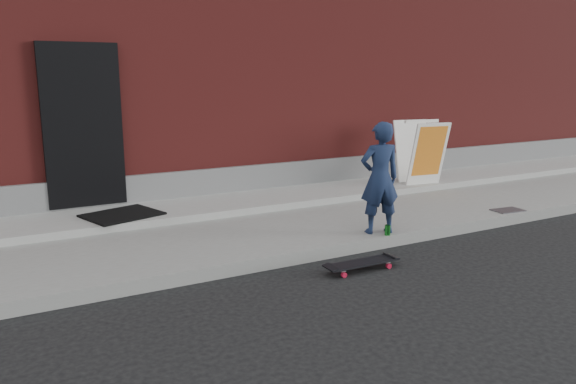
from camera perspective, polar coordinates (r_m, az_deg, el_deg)
ground at (r=6.82m, az=7.40°, el=-6.17°), size 80.00×80.00×0.00m
sidewalk at (r=8.00m, az=1.06°, el=-2.79°), size 20.00×3.00×0.15m
apron at (r=8.74m, az=-1.89°, el=-0.69°), size 20.00×1.20×0.10m
building at (r=12.80m, az=-11.64°, el=13.42°), size 20.00×8.10×5.00m
child at (r=7.00m, az=9.30°, el=1.41°), size 0.57×0.44×1.39m
skateboard at (r=6.21m, az=7.51°, el=-7.20°), size 0.86×0.23×0.10m
pizza_sign at (r=9.92m, az=13.36°, el=4.01°), size 0.75×0.86×1.09m
soda_can at (r=7.05m, az=10.08°, el=-3.83°), size 0.09×0.09×0.13m
doormat at (r=7.81m, az=-16.51°, el=-2.22°), size 1.09×0.98×0.03m
utility_plate at (r=8.79m, az=21.44°, el=-1.74°), size 0.47×0.33×0.01m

